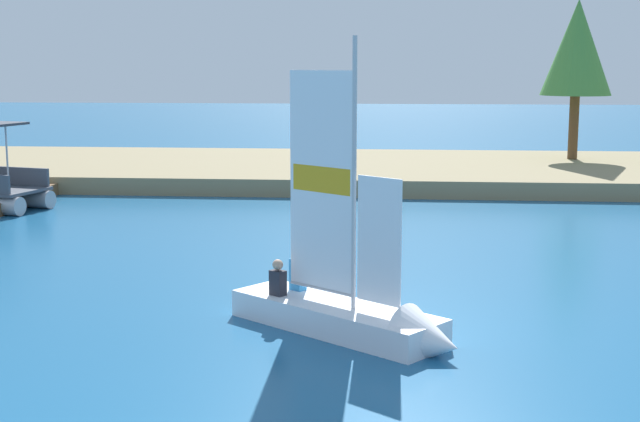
# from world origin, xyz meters

# --- Properties ---
(shore_bank) EXTENTS (80.00, 11.70, 0.64)m
(shore_bank) POSITION_xyz_m (0.00, 31.21, 0.32)
(shore_bank) COLOR #897A56
(shore_bank) RESTS_ON ground
(shoreline_tree_left) EXTENTS (2.99, 2.99, 6.78)m
(shoreline_tree_left) POSITION_xyz_m (10.18, 33.39, 5.36)
(shoreline_tree_left) COLOR brown
(shoreline_tree_left) RESTS_ON shore_bank
(wooden_dock) EXTENTS (1.95, 5.73, 0.42)m
(wooden_dock) POSITION_xyz_m (-10.64, 22.99, 0.21)
(wooden_dock) COLOR brown
(wooden_dock) RESTS_ON ground
(sailboat) EXTENTS (4.44, 3.81, 5.50)m
(sailboat) POSITION_xyz_m (2.07, 9.06, 0.42)
(sailboat) COLOR white
(sailboat) RESTS_ON ground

